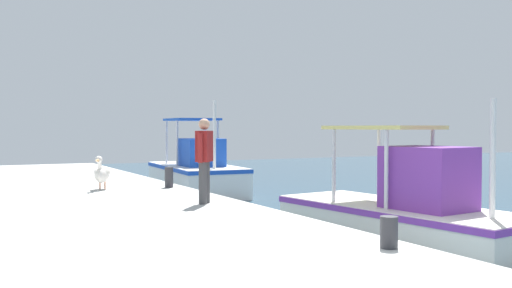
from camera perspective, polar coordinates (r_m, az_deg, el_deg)
The scene contains 6 objects.
fishing_boat_nearest at distance 20.24m, azimuth -5.86°, elevation -2.90°, with size 5.32×2.50×3.15m.
fishing_boat_second at distance 12.14m, azimuth 14.40°, elevation -6.32°, with size 5.74×2.65×2.80m.
pelican at distance 14.46m, azimuth -14.87°, elevation -2.75°, with size 0.94×0.62×0.82m.
fisherman_standing at distance 11.41m, azimuth -5.09°, elevation -1.23°, with size 0.51×0.46×1.67m.
mooring_bollard_nearest at distance 14.60m, azimuth -8.53°, elevation -3.25°, with size 0.21×0.21×0.51m, color #333338.
mooring_bollard_second at distance 7.44m, azimuth 12.90°, elevation -8.43°, with size 0.22×0.22×0.39m, color #333338.
Camera 1 is at (6.73, -5.22, 2.29)m, focal length 40.80 mm.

